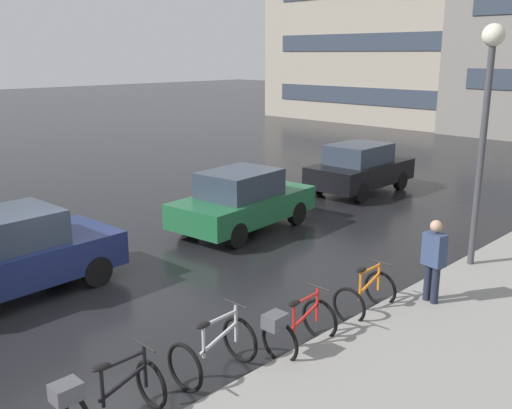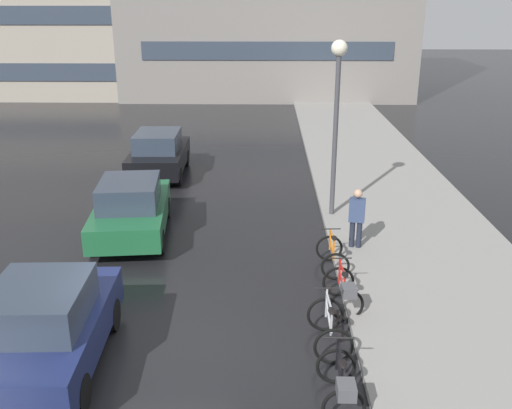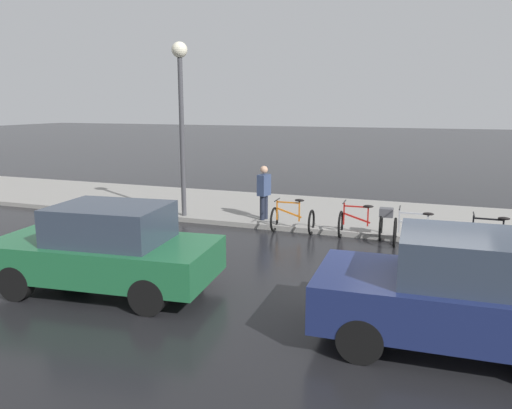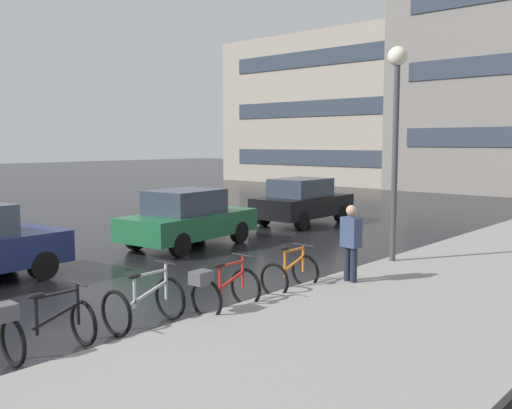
{
  "view_description": "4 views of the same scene",
  "coord_description": "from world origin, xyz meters",
  "px_view_note": "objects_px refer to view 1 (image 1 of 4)",
  "views": [
    {
      "loc": [
        8.85,
        -4.77,
        4.61
      ],
      "look_at": [
        1.08,
        3.04,
        1.7
      ],
      "focal_mm": 40.0,
      "sensor_mm": 36.0,
      "label": 1
    },
    {
      "loc": [
        1.91,
        -9.19,
        6.21
      ],
      "look_at": [
        1.64,
        4.46,
        1.3
      ],
      "focal_mm": 40.0,
      "sensor_mm": 36.0,
      "label": 2
    },
    {
      "loc": [
        -9.19,
        -0.29,
        3.44
      ],
      "look_at": [
        0.25,
        3.25,
        1.42
      ],
      "focal_mm": 35.0,
      "sensor_mm": 36.0,
      "label": 3
    },
    {
      "loc": [
        10.38,
        -5.38,
        2.98
      ],
      "look_at": [
        1.93,
        4.16,
        1.59
      ],
      "focal_mm": 40.0,
      "sensor_mm": 36.0,
      "label": 4
    }
  ],
  "objects_px": {
    "bicycle_third": "(295,326)",
    "streetlamp": "(487,101)",
    "bicycle_farthest": "(365,295)",
    "pedestrian": "(433,259)",
    "car_navy": "(15,253)",
    "car_black": "(360,168)",
    "car_green": "(243,200)",
    "bicycle_second": "(214,351)",
    "bicycle_nearest": "(105,396)"
  },
  "relations": [
    {
      "from": "bicycle_second",
      "to": "car_black",
      "type": "xyz_separation_m",
      "value": [
        -5.21,
        11.16,
        0.43
      ]
    },
    {
      "from": "bicycle_third",
      "to": "car_navy",
      "type": "xyz_separation_m",
      "value": [
        -5.49,
        -2.06,
        0.35
      ]
    },
    {
      "from": "bicycle_second",
      "to": "pedestrian",
      "type": "distance_m",
      "value": 4.54
    },
    {
      "from": "bicycle_nearest",
      "to": "bicycle_second",
      "type": "bearing_deg",
      "value": 90.09
    },
    {
      "from": "car_navy",
      "to": "car_black",
      "type": "xyz_separation_m",
      "value": [
        -0.15,
        11.91,
        0.01
      ]
    },
    {
      "from": "pedestrian",
      "to": "streetlamp",
      "type": "bearing_deg",
      "value": 98.18
    },
    {
      "from": "bicycle_third",
      "to": "pedestrian",
      "type": "distance_m",
      "value": 3.17
    },
    {
      "from": "car_green",
      "to": "pedestrian",
      "type": "height_order",
      "value": "pedestrian"
    },
    {
      "from": "car_navy",
      "to": "streetlamp",
      "type": "distance_m",
      "value": 9.96
    },
    {
      "from": "bicycle_nearest",
      "to": "car_black",
      "type": "xyz_separation_m",
      "value": [
        -5.21,
        12.95,
        0.36
      ]
    },
    {
      "from": "bicycle_farthest",
      "to": "streetlamp",
      "type": "relative_size",
      "value": 0.22
    },
    {
      "from": "bicycle_nearest",
      "to": "bicycle_farthest",
      "type": "xyz_separation_m",
      "value": [
        0.4,
        5.08,
        -0.1
      ]
    },
    {
      "from": "car_black",
      "to": "pedestrian",
      "type": "bearing_deg",
      "value": -47.02
    },
    {
      "from": "car_navy",
      "to": "car_green",
      "type": "bearing_deg",
      "value": 88.74
    },
    {
      "from": "car_navy",
      "to": "car_green",
      "type": "relative_size",
      "value": 0.92
    },
    {
      "from": "car_navy",
      "to": "bicycle_farthest",
      "type": "bearing_deg",
      "value": 36.46
    },
    {
      "from": "bicycle_farthest",
      "to": "pedestrian",
      "type": "relative_size",
      "value": 0.65
    },
    {
      "from": "car_black",
      "to": "bicycle_third",
      "type": "bearing_deg",
      "value": -60.2
    },
    {
      "from": "car_black",
      "to": "pedestrian",
      "type": "relative_size",
      "value": 2.39
    },
    {
      "from": "car_green",
      "to": "car_navy",
      "type": "bearing_deg",
      "value": -91.26
    },
    {
      "from": "bicycle_farthest",
      "to": "car_navy",
      "type": "xyz_separation_m",
      "value": [
        -5.46,
        -4.03,
        0.45
      ]
    },
    {
      "from": "bicycle_third",
      "to": "bicycle_farthest",
      "type": "relative_size",
      "value": 1.22
    },
    {
      "from": "car_green",
      "to": "car_black",
      "type": "bearing_deg",
      "value": 92.81
    },
    {
      "from": "bicycle_third",
      "to": "car_navy",
      "type": "relative_size",
      "value": 0.35
    },
    {
      "from": "bicycle_third",
      "to": "pedestrian",
      "type": "height_order",
      "value": "pedestrian"
    },
    {
      "from": "bicycle_third",
      "to": "streetlamp",
      "type": "relative_size",
      "value": 0.26
    },
    {
      "from": "bicycle_nearest",
      "to": "streetlamp",
      "type": "xyz_separation_m",
      "value": [
        0.77,
        8.61,
        3.2
      ]
    },
    {
      "from": "bicycle_farthest",
      "to": "pedestrian",
      "type": "height_order",
      "value": "pedestrian"
    },
    {
      "from": "bicycle_nearest",
      "to": "car_green",
      "type": "relative_size",
      "value": 0.32
    },
    {
      "from": "pedestrian",
      "to": "car_green",
      "type": "bearing_deg",
      "value": 171.03
    },
    {
      "from": "streetlamp",
      "to": "car_navy",
      "type": "bearing_deg",
      "value": -127.61
    },
    {
      "from": "car_green",
      "to": "streetlamp",
      "type": "height_order",
      "value": "streetlamp"
    },
    {
      "from": "bicycle_nearest",
      "to": "car_black",
      "type": "bearing_deg",
      "value": 111.91
    },
    {
      "from": "bicycle_nearest",
      "to": "streetlamp",
      "type": "height_order",
      "value": "streetlamp"
    },
    {
      "from": "car_black",
      "to": "pedestrian",
      "type": "distance_m",
      "value": 9.28
    },
    {
      "from": "bicycle_nearest",
      "to": "bicycle_second",
      "type": "height_order",
      "value": "bicycle_second"
    },
    {
      "from": "car_navy",
      "to": "pedestrian",
      "type": "distance_m",
      "value": 8.02
    },
    {
      "from": "bicycle_nearest",
      "to": "bicycle_farthest",
      "type": "distance_m",
      "value": 5.1
    },
    {
      "from": "bicycle_second",
      "to": "car_navy",
      "type": "relative_size",
      "value": 0.3
    },
    {
      "from": "car_black",
      "to": "car_navy",
      "type": "bearing_deg",
      "value": -89.26
    },
    {
      "from": "car_navy",
      "to": "car_black",
      "type": "relative_size",
      "value": 0.97
    },
    {
      "from": "bicycle_second",
      "to": "car_black",
      "type": "height_order",
      "value": "car_black"
    },
    {
      "from": "car_green",
      "to": "bicycle_third",
      "type": "bearing_deg",
      "value": -36.85
    },
    {
      "from": "bicycle_farthest",
      "to": "car_green",
      "type": "height_order",
      "value": "car_green"
    },
    {
      "from": "bicycle_nearest",
      "to": "bicycle_third",
      "type": "bearing_deg",
      "value": 82.09
    },
    {
      "from": "car_green",
      "to": "car_black",
      "type": "xyz_separation_m",
      "value": [
        -0.29,
        5.84,
        0.03
      ]
    },
    {
      "from": "bicycle_nearest",
      "to": "streetlamp",
      "type": "distance_m",
      "value": 9.21
    },
    {
      "from": "pedestrian",
      "to": "streetlamp",
      "type": "relative_size",
      "value": 0.33
    },
    {
      "from": "car_green",
      "to": "car_black",
      "type": "distance_m",
      "value": 5.84
    },
    {
      "from": "bicycle_third",
      "to": "pedestrian",
      "type": "relative_size",
      "value": 0.8
    }
  ]
}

